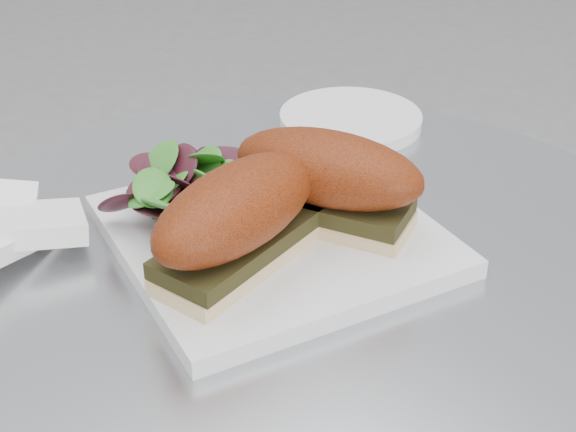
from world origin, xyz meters
name	(u,v)px	position (x,y,z in m)	size (l,w,h in m)	color
plate	(274,235)	(0.01, 0.05, 0.74)	(0.25, 0.25, 0.02)	silver
sandwich_left	(238,217)	(-0.05, 0.02, 0.79)	(0.18, 0.12, 0.08)	#CCB980
sandwich_right	(328,178)	(0.05, 0.03, 0.79)	(0.14, 0.18, 0.08)	#CCB980
salad	(175,183)	(-0.04, 0.12, 0.77)	(0.12, 0.12, 0.05)	#3E902F
napkin	(12,238)	(-0.17, 0.17, 0.74)	(0.13, 0.13, 0.02)	white
saucer	(351,119)	(0.22, 0.18, 0.74)	(0.16, 0.16, 0.01)	silver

